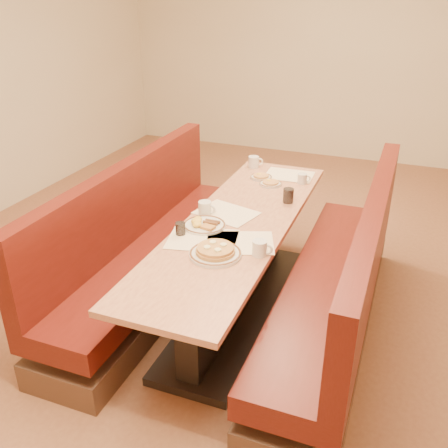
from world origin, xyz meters
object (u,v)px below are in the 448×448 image
(pancake_plate, at_px, (215,252))
(eggs_plate, at_px, (204,225))
(diner_table, at_px, (237,268))
(booth_left, at_px, (148,252))
(coffee_mug_d, at_px, (254,162))
(coffee_mug_a, at_px, (260,248))
(coffee_mug_c, at_px, (303,178))
(coffee_mug_b, at_px, (205,208))
(soda_tumbler_near, at_px, (180,229))
(booth_right, at_px, (339,290))
(soda_tumbler_mid, at_px, (288,196))

(pancake_plate, relative_size, eggs_plate, 1.11)
(diner_table, distance_m, pancake_plate, 0.64)
(booth_left, height_order, coffee_mug_d, booth_left)
(coffee_mug_a, height_order, coffee_mug_c, coffee_mug_a)
(coffee_mug_b, bearing_deg, coffee_mug_d, 94.20)
(coffee_mug_a, bearing_deg, pancake_plate, -159.65)
(eggs_plate, relative_size, soda_tumbler_near, 3.28)
(booth_right, bearing_deg, diner_table, 180.00)
(coffee_mug_d, height_order, soda_tumbler_near, coffee_mug_d)
(coffee_mug_c, distance_m, soda_tumbler_near, 1.31)
(pancake_plate, height_order, coffee_mug_b, coffee_mug_b)
(coffee_mug_a, height_order, soda_tumbler_mid, soda_tumbler_mid)
(booth_left, distance_m, booth_right, 1.46)
(booth_left, height_order, eggs_plate, booth_left)
(pancake_plate, xyz_separation_m, soda_tumbler_near, (-0.32, 0.17, 0.02))
(booth_left, relative_size, eggs_plate, 8.69)
(diner_table, height_order, coffee_mug_a, coffee_mug_a)
(booth_right, bearing_deg, eggs_plate, -169.93)
(coffee_mug_b, xyz_separation_m, coffee_mug_d, (0.01, 1.08, 0.00))
(coffee_mug_d, xyz_separation_m, soda_tumbler_mid, (0.48, -0.65, 0.00))
(booth_right, height_order, eggs_plate, booth_right)
(soda_tumbler_mid, bearing_deg, coffee_mug_c, 88.66)
(booth_left, xyz_separation_m, coffee_mug_a, (1.02, -0.39, 0.44))
(eggs_plate, bearing_deg, coffee_mug_a, -26.31)
(booth_left, bearing_deg, soda_tumbler_near, -35.75)
(coffee_mug_b, relative_size, soda_tumbler_mid, 1.20)
(diner_table, bearing_deg, coffee_mug_d, 102.43)
(booth_right, height_order, soda_tumbler_near, booth_right)
(booth_right, relative_size, coffee_mug_a, 19.61)
(soda_tumbler_near, bearing_deg, diner_table, 49.31)
(eggs_plate, distance_m, soda_tumbler_mid, 0.75)
(diner_table, xyz_separation_m, soda_tumbler_near, (-0.28, -0.33, 0.42))
(coffee_mug_c, distance_m, soda_tumbler_mid, 0.42)
(diner_table, xyz_separation_m, coffee_mug_c, (0.25, 0.87, 0.42))
(soda_tumbler_mid, bearing_deg, soda_tumbler_near, -123.72)
(diner_table, distance_m, eggs_plate, 0.46)
(coffee_mug_a, height_order, coffee_mug_d, coffee_mug_d)
(coffee_mug_d, distance_m, soda_tumbler_mid, 0.81)
(booth_left, relative_size, soda_tumbler_near, 28.52)
(pancake_plate, distance_m, soda_tumbler_near, 0.36)
(diner_table, relative_size, coffee_mug_a, 19.61)
(eggs_plate, bearing_deg, coffee_mug_d, 92.59)
(diner_table, height_order, coffee_mug_b, coffee_mug_b)
(diner_table, height_order, soda_tumbler_near, soda_tumbler_near)
(coffee_mug_b, distance_m, coffee_mug_c, 0.99)
(booth_right, distance_m, pancake_plate, 0.95)
(coffee_mug_b, distance_m, soda_tumbler_near, 0.35)
(booth_left, relative_size, coffee_mug_a, 19.61)
(booth_left, xyz_separation_m, pancake_plate, (0.77, -0.50, 0.41))
(coffee_mug_b, bearing_deg, pancake_plate, -56.44)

